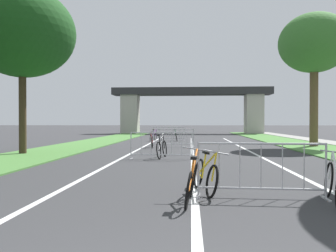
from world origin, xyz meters
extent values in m
cube|color=#477A38|center=(-6.79, 20.36, 0.03)|extent=(3.34, 49.76, 0.05)
cube|color=#477A38|center=(6.79, 20.36, 0.03)|extent=(3.34, 49.76, 0.05)
cube|color=silver|center=(0.00, 14.39, 0.00)|extent=(0.14, 28.79, 0.01)
cube|color=silver|center=(2.81, 14.39, 0.00)|extent=(0.14, 28.79, 0.01)
cube|color=silver|center=(-2.81, 14.39, 0.00)|extent=(0.14, 28.79, 0.01)
cube|color=#2D2D30|center=(0.00, 41.12, 5.22)|extent=(19.50, 2.83, 0.86)
cube|color=#ADA89E|center=(-7.65, 41.12, 2.39)|extent=(2.07, 2.40, 4.79)
cube|color=#ADA89E|center=(7.65, 41.12, 2.39)|extent=(2.07, 2.40, 4.79)
cylinder|color=#3D2D1E|center=(-7.52, 13.08, 1.83)|extent=(0.32, 0.32, 3.66)
ellipsoid|color=#194719|center=(-7.52, 13.08, 5.40)|extent=(4.64, 4.64, 3.95)
cylinder|color=brown|center=(7.03, 18.70, 2.25)|extent=(0.47, 0.47, 4.50)
ellipsoid|color=#38702D|center=(7.03, 18.70, 6.01)|extent=(4.03, 4.03, 3.43)
cylinder|color=#ADADB2|center=(0.07, 4.91, 0.53)|extent=(0.04, 0.04, 1.05)
cube|color=#ADADB2|center=(0.07, 4.91, 0.01)|extent=(0.08, 0.44, 0.03)
cylinder|color=#ADADB2|center=(2.43, 4.81, 0.53)|extent=(0.04, 0.04, 1.05)
cube|color=#ADADB2|center=(2.43, 4.81, 0.01)|extent=(0.08, 0.44, 0.03)
cylinder|color=#ADADB2|center=(1.25, 4.86, 1.03)|extent=(2.36, 0.14, 0.04)
cylinder|color=#ADADB2|center=(1.25, 4.86, 0.18)|extent=(2.36, 0.14, 0.04)
cylinder|color=#ADADB2|center=(0.47, 4.89, 0.61)|extent=(0.02, 0.02, 0.87)
cylinder|color=#ADADB2|center=(0.86, 4.87, 0.61)|extent=(0.02, 0.02, 0.87)
cylinder|color=#ADADB2|center=(1.25, 4.86, 0.61)|extent=(0.02, 0.02, 0.87)
cylinder|color=#ADADB2|center=(1.65, 4.84, 0.61)|extent=(0.02, 0.02, 0.87)
cylinder|color=#ADADB2|center=(2.04, 4.83, 0.61)|extent=(0.02, 0.02, 0.87)
cylinder|color=#ADADB2|center=(-2.39, 11.47, 0.53)|extent=(0.04, 0.04, 1.05)
cube|color=#ADADB2|center=(-2.39, 11.47, 0.01)|extent=(0.06, 0.44, 0.03)
cylinder|color=#ADADB2|center=(-0.03, 11.46, 0.53)|extent=(0.04, 0.04, 1.05)
cube|color=#ADADB2|center=(-0.03, 11.46, 0.01)|extent=(0.06, 0.44, 0.03)
cylinder|color=#ADADB2|center=(-1.21, 11.47, 1.03)|extent=(2.36, 0.04, 0.04)
cylinder|color=#ADADB2|center=(-1.21, 11.47, 0.18)|extent=(2.36, 0.04, 0.04)
cylinder|color=#ADADB2|center=(-1.99, 11.47, 0.61)|extent=(0.02, 0.02, 0.87)
cylinder|color=#ADADB2|center=(-1.60, 11.47, 0.61)|extent=(0.02, 0.02, 0.87)
cylinder|color=#ADADB2|center=(-1.21, 11.47, 0.61)|extent=(0.02, 0.02, 0.87)
cylinder|color=#ADADB2|center=(-0.81, 11.47, 0.61)|extent=(0.02, 0.02, 0.87)
cylinder|color=#ADADB2|center=(-0.42, 11.46, 0.61)|extent=(0.02, 0.02, 0.87)
cylinder|color=#ADADB2|center=(-2.26, 18.04, 0.53)|extent=(0.04, 0.04, 1.05)
cube|color=#ADADB2|center=(-2.26, 18.04, 0.01)|extent=(0.07, 0.44, 0.03)
cylinder|color=#ADADB2|center=(0.09, 18.11, 0.53)|extent=(0.04, 0.04, 1.05)
cube|color=#ADADB2|center=(0.09, 18.11, 0.01)|extent=(0.07, 0.44, 0.03)
cylinder|color=#ADADB2|center=(-1.09, 18.07, 1.03)|extent=(2.36, 0.11, 0.04)
cylinder|color=#ADADB2|center=(-1.09, 18.07, 0.18)|extent=(2.36, 0.11, 0.04)
cylinder|color=#ADADB2|center=(-1.87, 18.05, 0.61)|extent=(0.02, 0.02, 0.87)
cylinder|color=#ADADB2|center=(-1.48, 18.06, 0.61)|extent=(0.02, 0.02, 0.87)
cylinder|color=#ADADB2|center=(-1.09, 18.07, 0.61)|extent=(0.02, 0.02, 0.87)
cylinder|color=#ADADB2|center=(-0.69, 18.09, 0.61)|extent=(0.02, 0.02, 0.87)
cylinder|color=#ADADB2|center=(-0.30, 18.10, 0.61)|extent=(0.02, 0.02, 0.87)
cylinder|color=#ADADB2|center=(-2.94, 24.67, 0.53)|extent=(0.04, 0.04, 1.05)
cube|color=#ADADB2|center=(-2.94, 24.67, 0.01)|extent=(0.07, 0.44, 0.03)
cylinder|color=#ADADB2|center=(-0.58, 24.70, 0.53)|extent=(0.04, 0.04, 1.05)
cube|color=#ADADB2|center=(-0.58, 24.70, 0.01)|extent=(0.07, 0.44, 0.03)
cylinder|color=#ADADB2|center=(-1.76, 24.68, 1.03)|extent=(2.36, 0.07, 0.04)
cylinder|color=#ADADB2|center=(-1.76, 24.68, 0.18)|extent=(2.36, 0.07, 0.04)
cylinder|color=#ADADB2|center=(-2.54, 24.67, 0.61)|extent=(0.02, 0.02, 0.87)
cylinder|color=#ADADB2|center=(-2.15, 24.68, 0.61)|extent=(0.02, 0.02, 0.87)
cylinder|color=#ADADB2|center=(-1.76, 24.68, 0.61)|extent=(0.02, 0.02, 0.87)
cylinder|color=#ADADB2|center=(-1.36, 24.69, 0.61)|extent=(0.02, 0.02, 0.87)
cylinder|color=#ADADB2|center=(-0.97, 24.69, 0.61)|extent=(0.02, 0.02, 0.87)
torus|color=black|center=(2.55, 4.99, 0.34)|extent=(0.25, 0.69, 0.68)
cylinder|color=silver|center=(2.46, 4.43, 0.61)|extent=(0.31, 1.02, 0.57)
cylinder|color=silver|center=(2.57, 4.96, 0.61)|extent=(0.09, 0.11, 0.54)
cylinder|color=#99999E|center=(2.60, 4.93, 0.88)|extent=(0.44, 0.12, 0.07)
torus|color=black|center=(-1.30, 11.43, 0.35)|extent=(0.21, 0.70, 0.69)
torus|color=black|center=(-1.16, 12.47, 0.35)|extent=(0.21, 0.70, 0.69)
cylinder|color=black|center=(-1.26, 11.93, 0.66)|extent=(0.12, 1.01, 0.65)
cylinder|color=black|center=(-1.28, 11.73, 0.61)|extent=(0.12, 0.11, 0.64)
cylinder|color=black|center=(-1.27, 11.60, 0.32)|extent=(0.08, 0.34, 0.08)
cylinder|color=black|center=(-1.19, 12.45, 0.66)|extent=(0.11, 0.09, 0.62)
cube|color=black|center=(-1.32, 11.70, 0.93)|extent=(0.14, 0.25, 0.06)
cylinder|color=#99999E|center=(-1.22, 12.42, 0.97)|extent=(0.42, 0.09, 0.07)
torus|color=black|center=(-2.29, 17.99, 0.32)|extent=(0.17, 0.64, 0.63)
torus|color=black|center=(-2.21, 16.98, 0.32)|extent=(0.17, 0.64, 0.63)
cylinder|color=red|center=(-2.27, 17.51, 0.57)|extent=(0.06, 0.98, 0.54)
cylinder|color=red|center=(-2.29, 17.70, 0.57)|extent=(0.12, 0.12, 0.60)
cylinder|color=red|center=(-2.27, 17.83, 0.29)|extent=(0.06, 0.33, 0.07)
cylinder|color=red|center=(-2.23, 17.00, 0.57)|extent=(0.10, 0.09, 0.51)
cube|color=black|center=(-2.32, 17.73, 0.86)|extent=(0.12, 0.25, 0.06)
cylinder|color=#99999E|center=(-2.26, 17.02, 0.82)|extent=(0.47, 0.06, 0.08)
torus|color=black|center=(0.10, 5.75, 0.32)|extent=(0.31, 0.67, 0.64)
torus|color=black|center=(0.32, 4.74, 0.32)|extent=(0.31, 0.67, 0.64)
cylinder|color=gold|center=(0.25, 5.28, 0.59)|extent=(0.36, 0.97, 0.57)
cylinder|color=gold|center=(0.20, 5.47, 0.54)|extent=(0.13, 0.14, 0.53)
cylinder|color=gold|center=(0.13, 5.59, 0.30)|extent=(0.09, 0.34, 0.08)
cylinder|color=gold|center=(0.37, 4.77, 0.59)|extent=(0.14, 0.12, 0.55)
cube|color=black|center=(0.24, 5.52, 0.79)|extent=(0.16, 0.26, 0.07)
cylinder|color=#99999E|center=(0.41, 4.81, 0.86)|extent=(0.49, 0.13, 0.12)
torus|color=black|center=(-1.20, 24.71, 0.34)|extent=(0.21, 0.68, 0.67)
torus|color=black|center=(-1.13, 23.73, 0.34)|extent=(0.21, 0.68, 0.67)
cylinder|color=#1E7238|center=(-1.22, 24.24, 0.61)|extent=(0.08, 0.96, 0.59)
cylinder|color=#1E7238|center=(-1.23, 24.43, 0.58)|extent=(0.16, 0.11, 0.59)
cylinder|color=#1E7238|center=(-1.19, 24.56, 0.31)|extent=(0.06, 0.32, 0.08)
cylinder|color=#1E7238|center=(-1.19, 23.75, 0.61)|extent=(0.15, 0.08, 0.56)
cube|color=black|center=(-1.28, 24.46, 0.87)|extent=(0.12, 0.25, 0.07)
cylinder|color=#99999E|center=(-1.24, 23.77, 0.89)|extent=(0.54, 0.07, 0.13)
torus|color=black|center=(-2.99, 23.73, 0.32)|extent=(0.25, 0.66, 0.64)
torus|color=black|center=(-2.79, 24.77, 0.32)|extent=(0.25, 0.66, 0.64)
cylinder|color=#662884|center=(-2.85, 24.21, 0.61)|extent=(0.32, 1.01, 0.60)
cylinder|color=#662884|center=(-2.90, 24.02, 0.57)|extent=(0.12, 0.14, 0.60)
cylinder|color=#662884|center=(-2.96, 23.89, 0.30)|extent=(0.09, 0.34, 0.08)
cylinder|color=#662884|center=(-2.75, 24.74, 0.61)|extent=(0.11, 0.11, 0.58)
cube|color=black|center=(-2.87, 23.97, 0.86)|extent=(0.15, 0.26, 0.06)
cylinder|color=#99999E|center=(-2.72, 24.70, 0.89)|extent=(0.53, 0.13, 0.10)
torus|color=black|center=(-0.11, 3.89, 0.32)|extent=(0.18, 0.64, 0.63)
torus|color=black|center=(-0.04, 4.87, 0.32)|extent=(0.18, 0.64, 0.63)
cylinder|color=orange|center=(-0.03, 4.35, 0.62)|extent=(0.20, 0.96, 0.64)
cylinder|color=orange|center=(-0.06, 4.16, 0.55)|extent=(0.12, 0.13, 0.57)
cylinder|color=orange|center=(-0.10, 4.04, 0.29)|extent=(0.05, 0.32, 0.07)
cylinder|color=orange|center=(0.00, 4.84, 0.62)|extent=(0.12, 0.10, 0.61)
cube|color=black|center=(-0.02, 4.13, 0.83)|extent=(0.12, 0.25, 0.06)
cylinder|color=#99999E|center=(0.04, 4.82, 0.92)|extent=(0.55, 0.07, 0.10)
camera|label=1|loc=(-0.08, -1.76, 1.44)|focal=36.92mm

